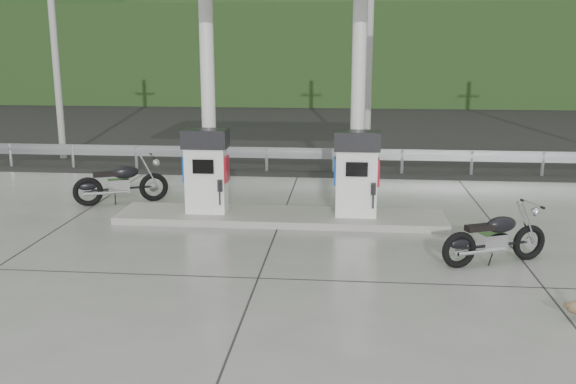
# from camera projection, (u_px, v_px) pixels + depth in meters

# --- Properties ---
(ground) EXTENTS (160.00, 160.00, 0.00)m
(ground) POSITION_uv_depth(u_px,v_px,m) (266.00, 259.00, 11.37)
(ground) COLOR black
(ground) RESTS_ON ground
(forecourt_apron) EXTENTS (18.00, 14.00, 0.02)m
(forecourt_apron) POSITION_uv_depth(u_px,v_px,m) (266.00, 259.00, 11.37)
(forecourt_apron) COLOR slate
(forecourt_apron) RESTS_ON ground
(pump_island) EXTENTS (7.00, 1.40, 0.15)m
(pump_island) POSITION_uv_depth(u_px,v_px,m) (281.00, 217.00, 13.77)
(pump_island) COLOR gray
(pump_island) RESTS_ON forecourt_apron
(gas_pump_left) EXTENTS (0.95, 0.55, 1.80)m
(gas_pump_left) POSITION_uv_depth(u_px,v_px,m) (206.00, 171.00, 13.69)
(gas_pump_left) COLOR white
(gas_pump_left) RESTS_ON pump_island
(gas_pump_right) EXTENTS (0.95, 0.55, 1.80)m
(gas_pump_right) POSITION_uv_depth(u_px,v_px,m) (357.00, 174.00, 13.40)
(gas_pump_right) COLOR white
(gas_pump_right) RESTS_ON pump_island
(canopy_column_left) EXTENTS (0.30, 0.30, 5.00)m
(canopy_column_left) POSITION_uv_depth(u_px,v_px,m) (208.00, 94.00, 13.72)
(canopy_column_left) COLOR white
(canopy_column_left) RESTS_ON pump_island
(canopy_column_right) EXTENTS (0.30, 0.30, 5.00)m
(canopy_column_right) POSITION_uv_depth(u_px,v_px,m) (358.00, 95.00, 13.43)
(canopy_column_right) COLOR white
(canopy_column_right) RESTS_ON pump_island
(guardrail) EXTENTS (26.00, 0.16, 1.42)m
(guardrail) POSITION_uv_depth(u_px,v_px,m) (300.00, 148.00, 18.96)
(guardrail) COLOR #95999C
(guardrail) RESTS_ON ground
(road) EXTENTS (60.00, 7.00, 0.01)m
(road) POSITION_uv_depth(u_px,v_px,m) (307.00, 152.00, 22.52)
(road) COLOR black
(road) RESTS_ON ground
(utility_pole_a) EXTENTS (0.22, 0.22, 8.00)m
(utility_pole_a) POSITION_uv_depth(u_px,v_px,m) (54.00, 34.00, 20.40)
(utility_pole_a) COLOR gray
(utility_pole_a) RESTS_ON ground
(utility_pole_b) EXTENTS (0.22, 0.22, 8.00)m
(utility_pole_b) POSITION_uv_depth(u_px,v_px,m) (370.00, 34.00, 19.49)
(utility_pole_b) COLOR gray
(utility_pole_b) RESTS_ON ground
(tree_band) EXTENTS (80.00, 6.00, 6.00)m
(tree_band) POSITION_uv_depth(u_px,v_px,m) (327.00, 55.00, 39.77)
(tree_band) COLOR black
(tree_band) RESTS_ON ground
(forested_hills) EXTENTS (100.00, 40.00, 140.00)m
(forested_hills) POSITION_uv_depth(u_px,v_px,m) (336.00, 78.00, 69.54)
(forested_hills) COLOR black
(forested_hills) RESTS_ON ground
(motorcycle_left) EXTENTS (2.15, 1.43, 0.98)m
(motorcycle_left) POSITION_uv_depth(u_px,v_px,m) (121.00, 183.00, 15.14)
(motorcycle_left) COLOR black
(motorcycle_left) RESTS_ON forecourt_apron
(motorcycle_right) EXTENTS (1.98, 1.28, 0.90)m
(motorcycle_right) POSITION_uv_depth(u_px,v_px,m) (495.00, 238.00, 11.00)
(motorcycle_right) COLOR black
(motorcycle_right) RESTS_ON forecourt_apron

